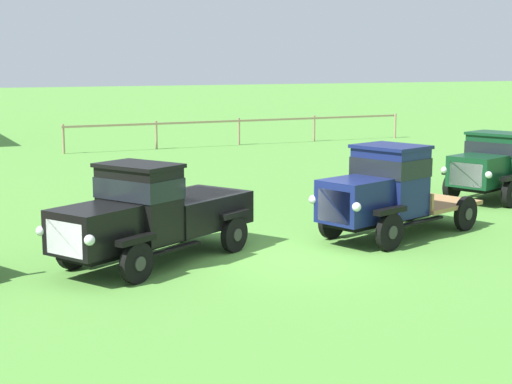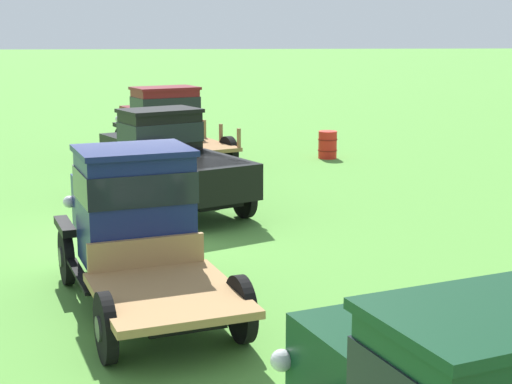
% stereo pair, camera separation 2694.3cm
% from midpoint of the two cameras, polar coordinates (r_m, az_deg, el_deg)
% --- Properties ---
extents(ground_plane, '(240.00, 240.00, 0.00)m').
position_cam_midpoint_polar(ground_plane, '(8.29, -47.82, -22.72)').
color(ground_plane, '#518E38').
extents(paddock_fence, '(18.26, 0.65, 1.36)m').
position_cam_midpoint_polar(paddock_fence, '(28.45, -14.06, 3.11)').
color(paddock_fence, '#997F60').
rests_on(paddock_fence, ground).
extents(vintage_truck_second_in_line, '(5.04, 3.71, 2.11)m').
position_cam_midpoint_polar(vintage_truck_second_in_line, '(9.78, -62.03, -13.30)').
color(vintage_truck_second_in_line, black).
rests_on(vintage_truck_second_in_line, ground).
extents(vintage_truck_midrow_center, '(5.09, 3.04, 2.21)m').
position_cam_midpoint_polar(vintage_truck_midrow_center, '(7.56, -25.95, -13.56)').
color(vintage_truck_midrow_center, black).
rests_on(vintage_truck_midrow_center, ground).
extents(vintage_truck_far_side, '(5.23, 3.37, 2.04)m').
position_cam_midpoint_polar(vintage_truck_far_side, '(11.96, 4.91, -4.80)').
color(vintage_truck_far_side, black).
rests_on(vintage_truck_far_side, ground).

